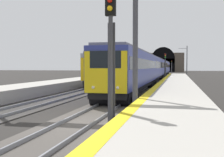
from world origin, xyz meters
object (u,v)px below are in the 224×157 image
(train_adjacent_platform, at_px, (134,67))
(railway_signal_near, at_px, (111,54))
(overhead_signal_gantry, at_px, (56,8))
(railway_signal_mid, at_px, (165,64))
(catenary_mast_far, at_px, (187,61))
(train_main_approaching, at_px, (156,68))
(catenary_mast_near, at_px, (122,61))
(railway_signal_far, at_px, (172,66))

(train_adjacent_platform, xyz_separation_m, railway_signal_near, (-50.23, -6.73, 0.61))
(railway_signal_near, distance_m, overhead_signal_gantry, 6.93)
(railway_signal_mid, bearing_deg, catenary_mast_far, 163.40)
(railway_signal_mid, xyz_separation_m, catenary_mast_far, (14.81, -4.42, 0.75))
(train_main_approaching, xyz_separation_m, catenary_mast_near, (21.44, 11.16, 1.76))
(train_main_approaching, bearing_deg, overhead_signal_gantry, -3.08)
(railway_signal_near, relative_size, railway_signal_mid, 1.02)
(catenary_mast_far, bearing_deg, railway_signal_mid, 163.40)
(train_main_approaching, height_order, railway_signal_mid, railway_signal_mid)
(railway_signal_near, xyz_separation_m, railway_signal_far, (99.87, 0.00, -0.18))
(railway_signal_far, relative_size, overhead_signal_gantry, 0.52)
(train_adjacent_platform, height_order, railway_signal_near, railway_signal_near)
(train_adjacent_platform, relative_size, catenary_mast_far, 8.41)
(railway_signal_far, distance_m, overhead_signal_gantry, 95.35)
(train_adjacent_platform, xyz_separation_m, catenary_mast_far, (9.95, -11.15, 1.42))
(catenary_mast_far, bearing_deg, train_main_approaching, 153.68)
(railway_signal_mid, bearing_deg, train_main_approaching, -140.01)
(railway_signal_mid, height_order, overhead_signal_gantry, overhead_signal_gantry)
(railway_signal_near, height_order, railway_signal_far, railway_signal_near)
(railway_signal_near, height_order, catenary_mast_near, catenary_mast_near)
(railway_signal_far, height_order, overhead_signal_gantry, overhead_signal_gantry)
(railway_signal_near, distance_m, railway_signal_far, 99.87)
(train_main_approaching, distance_m, train_adjacent_platform, 5.59)
(railway_signal_near, xyz_separation_m, catenary_mast_far, (60.18, -4.42, 0.80))
(train_main_approaching, relative_size, railway_signal_near, 15.82)
(railway_signal_near, relative_size, railway_signal_far, 1.07)
(train_main_approaching, distance_m, catenary_mast_near, 24.24)
(railway_signal_mid, distance_m, overhead_signal_gantry, 41.03)
(train_main_approaching, relative_size, catenary_mast_near, 10.27)
(train_adjacent_platform, height_order, railway_signal_mid, train_adjacent_platform)
(railway_signal_mid, relative_size, railway_signal_far, 1.05)
(railway_signal_far, height_order, catenary_mast_near, catenary_mast_near)
(overhead_signal_gantry, xyz_separation_m, catenary_mast_near, (64.33, 8.71, -1.76))
(railway_signal_mid, distance_m, catenary_mast_far, 15.47)
(train_adjacent_platform, distance_m, overhead_signal_gantry, 45.77)
(train_main_approaching, height_order, catenary_mast_far, catenary_mast_far)
(train_adjacent_platform, distance_m, catenary_mast_far, 15.01)
(overhead_signal_gantry, bearing_deg, train_main_approaching, -3.27)
(railway_signal_mid, bearing_deg, catenary_mast_near, -151.20)
(train_adjacent_platform, distance_m, railway_signal_far, 50.09)
(railway_signal_mid, bearing_deg, railway_signal_far, -180.00)
(train_adjacent_platform, relative_size, railway_signal_far, 12.94)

